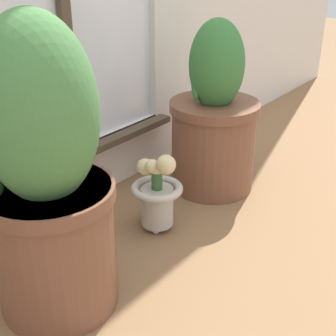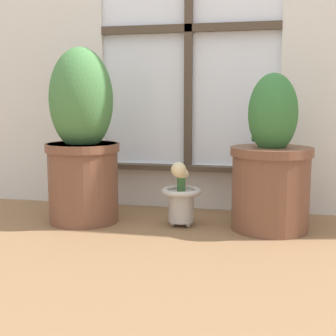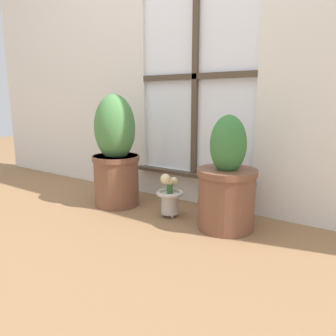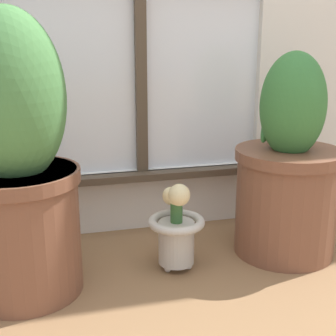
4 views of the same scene
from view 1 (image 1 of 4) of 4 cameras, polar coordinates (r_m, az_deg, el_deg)
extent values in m
plane|color=olive|center=(1.41, 5.17, -10.84)|extent=(10.00, 10.00, 0.00)
cube|color=silver|center=(1.68, -11.14, -0.67)|extent=(0.84, 0.05, 0.21)
cube|color=#4C3D2D|center=(1.61, -10.34, 1.85)|extent=(0.90, 0.06, 0.02)
cylinder|color=brown|center=(1.20, -13.59, -9.32)|extent=(0.29, 0.29, 0.34)
cylinder|color=brown|center=(1.12, -14.38, -2.94)|extent=(0.31, 0.31, 0.03)
cylinder|color=#38281E|center=(1.11, -14.45, -2.41)|extent=(0.27, 0.27, 0.01)
ellipsoid|color=#477F42|center=(1.04, -15.57, 6.69)|extent=(0.26, 0.26, 0.43)
cylinder|color=brown|center=(1.73, 5.52, 2.77)|extent=(0.31, 0.31, 0.33)
cylinder|color=brown|center=(1.68, 5.73, 7.47)|extent=(0.32, 0.32, 0.03)
cylinder|color=#38281E|center=(1.68, 5.75, 7.85)|extent=(0.28, 0.28, 0.01)
ellipsoid|color=#387538|center=(1.64, 5.97, 12.40)|extent=(0.19, 0.19, 0.31)
ellipsoid|color=#387538|center=(1.65, 3.35, 10.38)|extent=(0.11, 0.10, 0.13)
sphere|color=#BCB7AD|center=(1.56, -2.40, -6.48)|extent=(0.02, 0.02, 0.02)
sphere|color=#BCB7AD|center=(1.51, -1.53, -7.73)|extent=(0.02, 0.02, 0.02)
sphere|color=#BCB7AD|center=(1.55, 0.03, -6.66)|extent=(0.02, 0.02, 0.02)
cylinder|color=#BCB7AD|center=(1.50, -1.33, -4.66)|extent=(0.10, 0.10, 0.13)
torus|color=#BCB7AD|center=(1.47, -1.35, -2.53)|extent=(0.16, 0.16, 0.03)
cylinder|color=#386633|center=(1.45, -1.37, -1.31)|extent=(0.03, 0.03, 0.07)
sphere|color=beige|center=(1.44, -1.38, -0.13)|extent=(0.04, 0.04, 0.04)
sphere|color=beige|center=(1.46, -2.82, 0.15)|extent=(0.05, 0.05, 0.05)
sphere|color=beige|center=(1.42, -1.97, 0.22)|extent=(0.04, 0.04, 0.04)
sphere|color=beige|center=(1.40, -0.24, 0.41)|extent=(0.06, 0.06, 0.06)
camera|label=2|loc=(1.73, 72.01, -3.32)|focal=50.00mm
camera|label=3|loc=(2.21, 58.44, 10.16)|focal=35.00mm
camera|label=4|loc=(0.79, 64.56, -2.74)|focal=50.00mm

